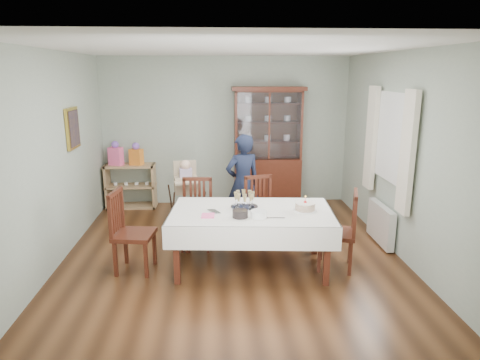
{
  "coord_description": "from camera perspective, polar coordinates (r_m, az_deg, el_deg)",
  "views": [
    {
      "loc": [
        -0.23,
        -5.38,
        2.43
      ],
      "look_at": [
        0.12,
        0.2,
        1.01
      ],
      "focal_mm": 32.0,
      "sensor_mm": 36.0,
      "label": 1
    }
  ],
  "objects": [
    {
      "name": "chair_end_left",
      "position": [
        5.54,
        -14.01,
        -8.69
      ],
      "size": [
        0.52,
        0.52,
        1.03
      ],
      "rotation": [
        0.0,
        0.0,
        1.43
      ],
      "color": "#481C12",
      "rests_on": "floor"
    },
    {
      "name": "chair_end_right",
      "position": [
        5.59,
        12.82,
        -8.49
      ],
      "size": [
        0.57,
        0.57,
        1.01
      ],
      "rotation": [
        0.0,
        0.0,
        -1.87
      ],
      "color": "#481C12",
      "rests_on": "floor"
    },
    {
      "name": "plate_stack_dark",
      "position": [
        5.04,
        0.03,
        -4.52
      ],
      "size": [
        0.23,
        0.23,
        0.09
      ],
      "primitive_type": "cylinder",
      "rotation": [
        0.0,
        0.0,
        0.29
      ],
      "color": "black",
      "rests_on": "dining_table"
    },
    {
      "name": "curtain_right",
      "position": [
        6.81,
        17.1,
        5.37
      ],
      "size": [
        0.07,
        0.3,
        1.55
      ],
      "primitive_type": "cube",
      "color": "silver",
      "rests_on": "room_shell"
    },
    {
      "name": "woman",
      "position": [
        6.57,
        0.36,
        -0.44
      ],
      "size": [
        0.65,
        0.53,
        1.52
      ],
      "primitive_type": "imported",
      "rotation": [
        0.0,
        0.0,
        3.49
      ],
      "color": "black",
      "rests_on": "floor"
    },
    {
      "name": "sideboard",
      "position": [
        8.06,
        -14.33,
        -0.77
      ],
      "size": [
        0.9,
        0.38,
        0.8
      ],
      "color": "tan",
      "rests_on": "floor"
    },
    {
      "name": "birthday_cake",
      "position": [
        5.33,
        8.67,
        -3.56
      ],
      "size": [
        0.28,
        0.28,
        0.19
      ],
      "color": "white",
      "rests_on": "dining_table"
    },
    {
      "name": "china_cabinet",
      "position": [
        7.81,
        3.69,
        4.6
      ],
      "size": [
        1.3,
        0.48,
        2.18
      ],
      "color": "#481C12",
      "rests_on": "floor"
    },
    {
      "name": "high_chair",
      "position": [
        6.87,
        -7.13,
        -2.79
      ],
      "size": [
        0.55,
        0.55,
        1.09
      ],
      "rotation": [
        0.0,
        0.0,
        0.15
      ],
      "color": "black",
      "rests_on": "floor"
    },
    {
      "name": "radiator",
      "position": [
        6.52,
        18.25,
        -5.55
      ],
      "size": [
        0.1,
        0.8,
        0.55
      ],
      "primitive_type": "cube",
      "color": "white",
      "rests_on": "floor"
    },
    {
      "name": "chair_far_right",
      "position": [
        6.22,
        2.91,
        -5.88
      ],
      "size": [
        0.52,
        0.52,
        0.97
      ],
      "rotation": [
        0.0,
        0.0,
        0.23
      ],
      "color": "#481C12",
      "rests_on": "floor"
    },
    {
      "name": "chair_far_left",
      "position": [
        6.1,
        -5.79,
        -6.34
      ],
      "size": [
        0.48,
        0.48,
        0.98
      ],
      "rotation": [
        0.0,
        0.0,
        -0.09
      ],
      "color": "#481C12",
      "rests_on": "floor"
    },
    {
      "name": "curtain_left",
      "position": [
        5.68,
        21.43,
        3.35
      ],
      "size": [
        0.07,
        0.3,
        1.55
      ],
      "primitive_type": "cube",
      "color": "silver",
      "rests_on": "room_shell"
    },
    {
      "name": "room_shell",
      "position": [
        5.96,
        -1.34,
        7.27
      ],
      "size": [
        5.0,
        5.0,
        5.0
      ],
      "color": "#9EAA99",
      "rests_on": "floor"
    },
    {
      "name": "window",
      "position": [
        6.24,
        19.66,
        5.35
      ],
      "size": [
        0.04,
        1.02,
        1.22
      ],
      "primitive_type": "cube",
      "color": "white",
      "rests_on": "room_shell"
    },
    {
      "name": "dining_table",
      "position": [
        5.43,
        1.51,
        -7.87
      ],
      "size": [
        2.09,
        1.31,
        0.76
      ],
      "rotation": [
        0.0,
        0.0,
        -0.08
      ],
      "color": "#481C12",
      "rests_on": "floor"
    },
    {
      "name": "picture_frame",
      "position": [
        6.53,
        -21.42,
        6.44
      ],
      "size": [
        0.04,
        0.48,
        0.58
      ],
      "primitive_type": "cube",
      "color": "gold",
      "rests_on": "room_shell"
    },
    {
      "name": "champagne_tray",
      "position": [
        5.38,
        0.57,
        -3.06
      ],
      "size": [
        0.35,
        0.35,
        0.21
      ],
      "color": "silver",
      "rests_on": "dining_table"
    },
    {
      "name": "gift_bag_orange",
      "position": [
        7.89,
        -13.66,
        3.27
      ],
      "size": [
        0.26,
        0.22,
        0.4
      ],
      "color": "orange",
      "rests_on": "sideboard"
    },
    {
      "name": "gift_bag_pink",
      "position": [
        7.96,
        -16.24,
        3.3
      ],
      "size": [
        0.27,
        0.22,
        0.44
      ],
      "color": "#FF5D99",
      "rests_on": "sideboard"
    },
    {
      "name": "cake_knife",
      "position": [
        5.04,
        4.59,
        -5.04
      ],
      "size": [
        0.25,
        0.05,
        0.01
      ],
      "primitive_type": "cube",
      "rotation": [
        0.0,
        0.0,
        -0.12
      ],
      "color": "silver",
      "rests_on": "dining_table"
    },
    {
      "name": "napkin_stack",
      "position": [
        5.1,
        -4.29,
        -4.75
      ],
      "size": [
        0.16,
        0.16,
        0.02
      ],
      "primitive_type": "cube",
      "rotation": [
        0.0,
        0.0,
        -0.05
      ],
      "color": "#FF5D99",
      "rests_on": "dining_table"
    },
    {
      "name": "plate_stack_white",
      "position": [
        5.04,
        2.51,
        -4.58
      ],
      "size": [
        0.21,
        0.21,
        0.08
      ],
      "primitive_type": "cylinder",
      "rotation": [
        0.0,
        0.0,
        -0.11
      ],
      "color": "white",
      "rests_on": "dining_table"
    },
    {
      "name": "floor",
      "position": [
        5.9,
        -1.04,
        -10.03
      ],
      "size": [
        5.0,
        5.0,
        0.0
      ],
      "primitive_type": "plane",
      "color": "#593319",
      "rests_on": "ground"
    },
    {
      "name": "cutlery",
      "position": [
        5.26,
        -3.93,
        -4.19
      ],
      "size": [
        0.19,
        0.21,
        0.01
      ],
      "primitive_type": null,
      "rotation": [
        0.0,
        0.0,
        0.45
      ],
      "color": "silver",
      "rests_on": "dining_table"
    }
  ]
}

